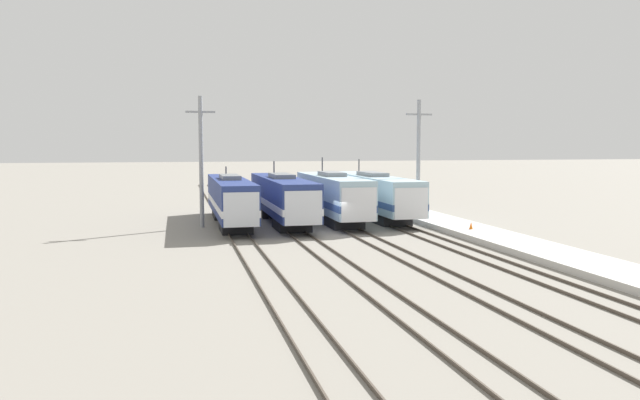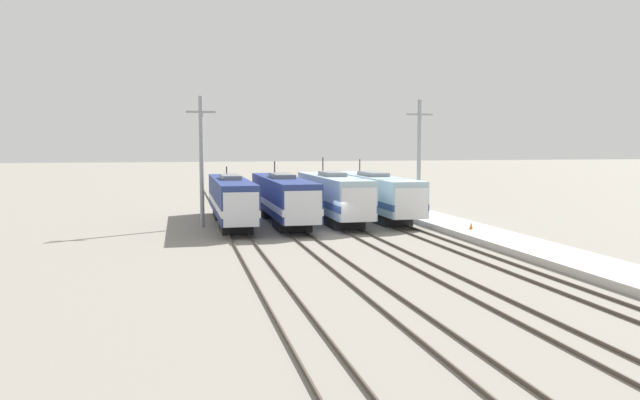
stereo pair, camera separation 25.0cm
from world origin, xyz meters
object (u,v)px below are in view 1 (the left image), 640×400
object	(u,v)px
locomotive_center_right	(333,196)
catenary_tower_right	(418,159)
traffic_cone	(471,225)
locomotive_center_left	(283,198)
catenary_tower_left	(201,160)
locomotive_far_left	(231,199)
locomotive_far_right	(374,194)

from	to	relation	value
locomotive_center_right	catenary_tower_right	world-z (taller)	catenary_tower_right
catenary_tower_right	traffic_cone	bearing A→B (deg)	-85.46
locomotive_center_left	catenary_tower_left	bearing A→B (deg)	-171.46
catenary_tower_right	traffic_cone	size ratio (longest dim) A/B	18.65
locomotive_far_left	traffic_cone	size ratio (longest dim) A/B	32.47
catenary_tower_left	locomotive_far_left	bearing A→B (deg)	21.69
catenary_tower_left	catenary_tower_right	xyz separation A→B (m)	(18.88, 0.00, 0.00)
locomotive_far_left	traffic_cone	bearing A→B (deg)	-29.87
locomotive_far_left	locomotive_far_right	world-z (taller)	locomotive_far_right
locomotive_far_left	traffic_cone	distance (m)	19.84
locomotive_far_left	locomotive_far_right	xyz separation A→B (m)	(13.39, 2.14, 0.00)
catenary_tower_left	catenary_tower_right	size ratio (longest dim) A/B	1.00
locomotive_far_left	catenary_tower_left	xyz separation A→B (m)	(-2.43, -0.97, 3.36)
locomotive_center_left	locomotive_far_right	size ratio (longest dim) A/B	0.96
locomotive_center_right	locomotive_center_left	bearing A→B (deg)	179.72
locomotive_center_left	locomotive_center_right	world-z (taller)	locomotive_center_right
catenary_tower_right	locomotive_far_right	bearing A→B (deg)	134.61
locomotive_center_right	locomotive_far_right	world-z (taller)	locomotive_center_right
locomotive_center_right	traffic_cone	world-z (taller)	locomotive_center_right
locomotive_far_left	locomotive_far_right	distance (m)	13.56
catenary_tower_left	traffic_cone	size ratio (longest dim) A/B	18.65
locomotive_far_right	locomotive_center_right	bearing A→B (deg)	-154.91
locomotive_center_left	locomotive_center_right	distance (m)	4.46
locomotive_far_left	traffic_cone	world-z (taller)	locomotive_far_left
catenary_tower_right	locomotive_center_right	bearing A→B (deg)	172.33
locomotive_far_left	locomotive_far_right	size ratio (longest dim) A/B	0.94
catenary_tower_right	catenary_tower_left	bearing A→B (deg)	180.00
locomotive_far_right	catenary_tower_right	bearing A→B (deg)	-45.39
locomotive_center_left	traffic_cone	xyz separation A→B (m)	(12.69, -9.92, -1.49)
locomotive_center_right	catenary_tower_left	size ratio (longest dim) A/B	1.57
locomotive_far_left	catenary_tower_right	distance (m)	16.82
catenary_tower_right	traffic_cone	xyz separation A→B (m)	(0.71, -8.89, -4.83)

